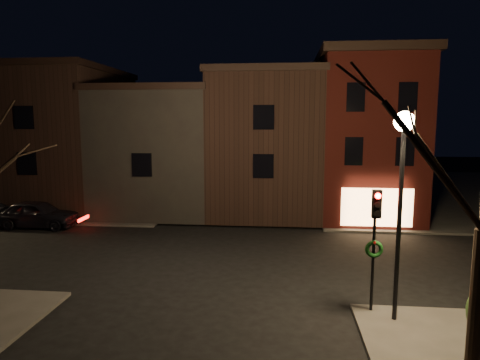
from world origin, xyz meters
name	(u,v)px	position (x,y,z in m)	size (l,w,h in m)	color
ground	(225,257)	(0.00, 0.00, 0.00)	(120.00, 120.00, 0.00)	black
sidewalk_far_right	(480,192)	(20.00, 20.00, 0.06)	(30.00, 30.00, 0.12)	#2D2B28
sidewalk_far_left	(50,185)	(-20.00, 20.00, 0.06)	(30.00, 30.00, 0.12)	#2D2B28
corner_building	(366,135)	(8.00, 9.47, 5.40)	(6.50, 8.50, 10.50)	#3D0E0B
row_building_a	(267,142)	(1.50, 10.50, 4.83)	(7.30, 10.30, 9.40)	black
row_building_b	(165,149)	(-5.75, 10.50, 4.33)	(7.80, 10.30, 8.40)	black
row_building_c	(67,138)	(-13.00, 10.50, 5.08)	(7.30, 10.30, 9.90)	black
street_lamp_near	(402,159)	(6.20, -6.00, 5.18)	(0.60, 0.60, 6.48)	black
traffic_signal	(375,232)	(5.60, -5.51, 2.81)	(0.58, 0.38, 4.05)	black
parked_car_a	(37,214)	(-11.91, 4.41, 0.82)	(1.93, 4.80, 1.64)	black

